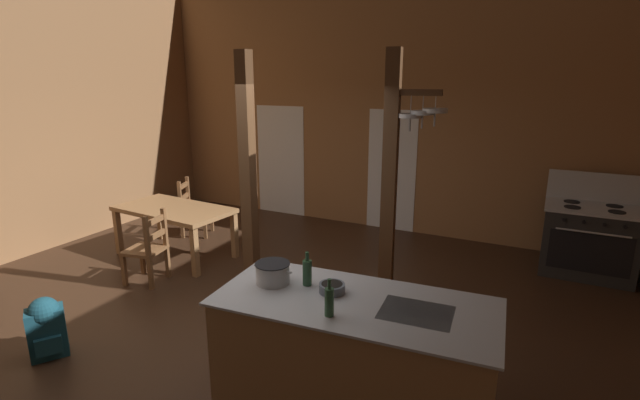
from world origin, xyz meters
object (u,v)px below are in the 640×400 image
(backpack, at_px, (46,326))
(stockpot_on_counter, at_px, (273,273))
(kitchen_island, at_px, (353,353))
(ladderback_chair_by_post, at_px, (148,249))
(dining_table, at_px, (174,213))
(bottle_tall_on_counter, at_px, (329,301))
(stove_range, at_px, (588,239))
(bottle_short_on_counter, at_px, (307,272))
(ladderback_chair_near_window, at_px, (193,209))
(mixing_bowl_on_counter, at_px, (332,288))

(backpack, relative_size, stockpot_on_counter, 1.66)
(kitchen_island, distance_m, backpack, 2.92)
(ladderback_chair_by_post, height_order, backpack, ladderback_chair_by_post)
(kitchen_island, relative_size, backpack, 3.74)
(dining_table, height_order, bottle_tall_on_counter, bottle_tall_on_counter)
(stove_range, bearing_deg, stockpot_on_counter, -123.78)
(bottle_tall_on_counter, bearing_deg, dining_table, 149.07)
(kitchen_island, bearing_deg, dining_table, 153.20)
(kitchen_island, xyz_separation_m, bottle_short_on_counter, (-0.46, 0.09, 0.57))
(dining_table, relative_size, ladderback_chair_by_post, 1.86)
(kitchen_island, relative_size, stockpot_on_counter, 6.21)
(backpack, bearing_deg, ladderback_chair_by_post, 103.36)
(stockpot_on_counter, height_order, bottle_short_on_counter, bottle_short_on_counter)
(ladderback_chair_near_window, xyz_separation_m, bottle_tall_on_counter, (3.90, -2.94, 0.58))
(bottle_short_on_counter, bearing_deg, ladderback_chair_near_window, 143.95)
(bottle_short_on_counter, bearing_deg, dining_table, 151.14)
(dining_table, height_order, mixing_bowl_on_counter, mixing_bowl_on_counter)
(ladderback_chair_near_window, height_order, stockpot_on_counter, stockpot_on_counter)
(backpack, relative_size, mixing_bowl_on_counter, 2.88)
(kitchen_island, height_order, dining_table, kitchen_island)
(kitchen_island, relative_size, dining_table, 1.26)
(dining_table, relative_size, mixing_bowl_on_counter, 8.52)
(mixing_bowl_on_counter, bearing_deg, ladderback_chair_by_post, 163.22)
(stove_range, height_order, backpack, stove_range)
(backpack, xyz_separation_m, bottle_short_on_counter, (2.38, 0.76, 0.72))
(stove_range, xyz_separation_m, bottle_tall_on_counter, (-1.88, -4.08, 0.55))
(stove_range, relative_size, stockpot_on_counter, 3.68)
(ladderback_chair_by_post, height_order, bottle_short_on_counter, bottle_short_on_counter)
(dining_table, relative_size, ladderback_chair_near_window, 1.86)
(dining_table, distance_m, bottle_tall_on_counter, 4.09)
(ladderback_chair_near_window, height_order, bottle_short_on_counter, bottle_short_on_counter)
(ladderback_chair_by_post, xyz_separation_m, backpack, (0.39, -1.63, -0.14))
(ladderback_chair_near_window, relative_size, stockpot_on_counter, 2.65)
(ladderback_chair_near_window, xyz_separation_m, bottle_short_on_counter, (3.52, -2.57, 0.58))
(ladderback_chair_near_window, relative_size, bottle_short_on_counter, 3.31)
(backpack, xyz_separation_m, stockpot_on_counter, (2.11, 0.67, 0.69))
(stockpot_on_counter, bearing_deg, kitchen_island, 0.35)
(stockpot_on_counter, distance_m, mixing_bowl_on_counter, 0.52)
(stove_range, bearing_deg, backpack, -136.14)
(ladderback_chair_near_window, relative_size, mixing_bowl_on_counter, 4.59)
(ladderback_chair_by_post, relative_size, mixing_bowl_on_counter, 4.59)
(ladderback_chair_near_window, distance_m, backpack, 3.52)
(stockpot_on_counter, bearing_deg, mixing_bowl_on_counter, 6.37)
(dining_table, xyz_separation_m, stockpot_on_counter, (2.84, -1.81, 0.35))
(stove_range, distance_m, ladderback_chair_near_window, 5.90)
(ladderback_chair_by_post, xyz_separation_m, bottle_tall_on_counter, (3.15, -1.25, 0.58))
(ladderback_chair_by_post, bearing_deg, bottle_tall_on_counter, -21.66)
(ladderback_chair_near_window, bearing_deg, ladderback_chair_by_post, -65.93)
(dining_table, bearing_deg, stockpot_on_counter, -32.49)
(kitchen_island, xyz_separation_m, stockpot_on_counter, (-0.73, -0.00, 0.55))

